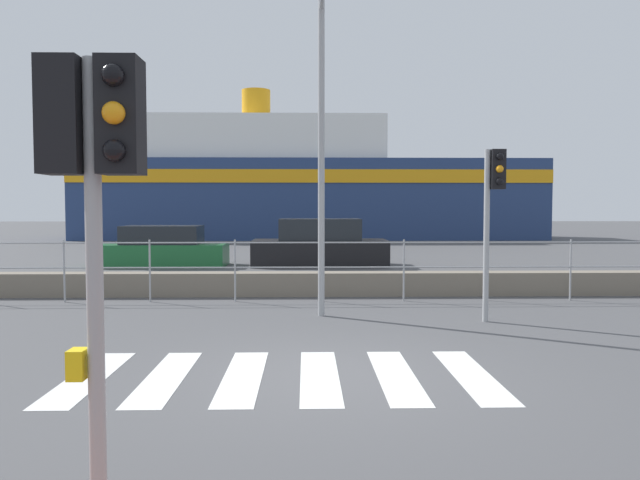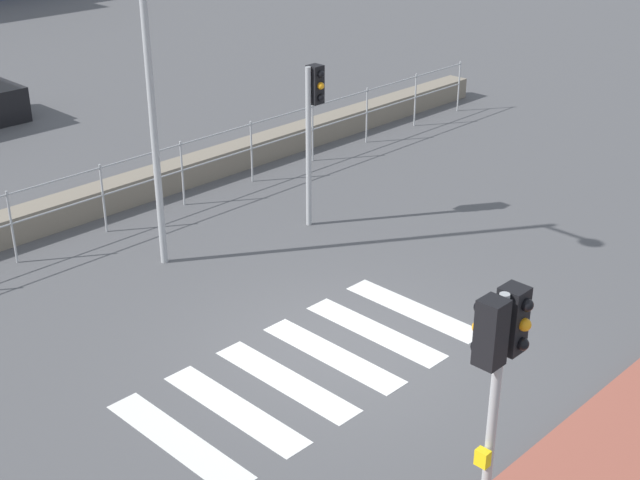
% 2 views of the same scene
% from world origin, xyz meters
% --- Properties ---
extents(ground_plane, '(160.00, 160.00, 0.00)m').
position_xyz_m(ground_plane, '(0.00, 0.00, 0.00)').
color(ground_plane, '#4C4C4F').
extents(crosswalk, '(4.95, 2.40, 0.01)m').
position_xyz_m(crosswalk, '(-0.58, 0.00, 0.00)').
color(crosswalk, silver).
rests_on(crosswalk, ground_plane).
extents(seawall, '(23.76, 0.55, 0.52)m').
position_xyz_m(seawall, '(0.00, 6.72, 0.26)').
color(seawall, slate).
rests_on(seawall, ground_plane).
extents(harbor_fence, '(21.42, 0.04, 1.31)m').
position_xyz_m(harbor_fence, '(-0.00, 5.85, 0.85)').
color(harbor_fence, '#9EA0A3').
rests_on(harbor_fence, ground_plane).
extents(traffic_light_near, '(0.58, 0.41, 2.86)m').
position_xyz_m(traffic_light_near, '(-1.54, -3.52, 2.23)').
color(traffic_light_near, '#9EA0A3').
rests_on(traffic_light_near, ground_plane).
extents(traffic_light_far, '(0.34, 0.32, 2.98)m').
position_xyz_m(traffic_light_far, '(2.93, 3.42, 2.18)').
color(traffic_light_far, '#9EA0A3').
rests_on(traffic_light_far, ground_plane).
extents(streetlamp, '(0.32, 1.30, 5.69)m').
position_xyz_m(streetlamp, '(-0.01, 3.82, 3.57)').
color(streetlamp, '#9EA0A3').
rests_on(streetlamp, ground_plane).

